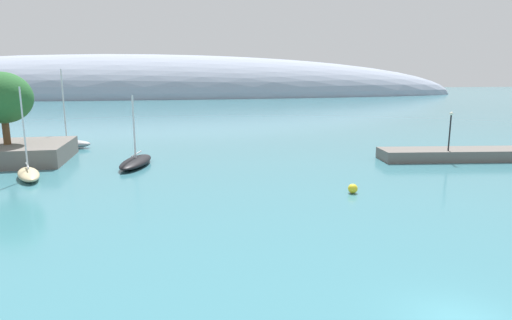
{
  "coord_description": "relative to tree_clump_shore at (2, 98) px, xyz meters",
  "views": [
    {
      "loc": [
        -10.58,
        -12.84,
        9.21
      ],
      "look_at": [
        -3.28,
        22.95,
        2.01
      ],
      "focal_mm": 30.11,
      "sensor_mm": 36.0,
      "label": 1
    }
  ],
  "objects": [
    {
      "name": "harbor_lamp_post",
      "position": [
        46.55,
        -9.1,
        -3.1
      ],
      "size": [
        0.36,
        0.36,
        4.2
      ],
      "color": "black",
      "rests_on": "breakwater_rocks"
    },
    {
      "name": "mooring_buoy_yellow",
      "position": [
        31.16,
        -18.93,
        -6.53
      ],
      "size": [
        0.76,
        0.76,
        0.76
      ],
      "primitive_type": "sphere",
      "color": "yellow",
      "rests_on": "water"
    },
    {
      "name": "sailboat_grey_mid_mooring",
      "position": [
        4.01,
        8.8,
        -6.28
      ],
      "size": [
        6.47,
        3.54,
        10.03
      ],
      "rotation": [
        0.0,
        0.0,
        6.04
      ],
      "color": "gray",
      "rests_on": "water"
    },
    {
      "name": "tree_clump_shore",
      "position": [
        0.0,
        0.0,
        0.0
      ],
      "size": [
        5.97,
        5.97,
        7.65
      ],
      "color": "brown",
      "rests_on": "shore_outcrop"
    },
    {
      "name": "sailboat_sand_outer_mooring",
      "position": [
        4.39,
        -8.6,
        -6.41
      ],
      "size": [
        3.63,
        5.95,
        8.27
      ],
      "rotation": [
        0.0,
        0.0,
        5.07
      ],
      "color": "#C6B284",
      "rests_on": "water"
    },
    {
      "name": "distant_ridge",
      "position": [
        6.15,
        148.64,
        -6.92
      ],
      "size": [
        302.03,
        57.15,
        36.63
      ],
      "primitive_type": "ellipsoid",
      "color": "#8E99AD",
      "rests_on": "ground"
    },
    {
      "name": "breakwater_rocks",
      "position": [
        50.55,
        -8.59,
        -6.31
      ],
      "size": [
        21.96,
        6.98,
        1.22
      ],
      "primitive_type": "cube",
      "rotation": [
        0.0,
        0.0,
        -0.15
      ],
      "color": "#66605B",
      "rests_on": "ground"
    },
    {
      "name": "shore_outcrop",
      "position": [
        -0.39,
        0.41,
        -5.93
      ],
      "size": [
        12.73,
        10.33,
        1.97
      ],
      "primitive_type": "cube",
      "color": "#66605B",
      "rests_on": "ground"
    },
    {
      "name": "sailboat_black_near_shore",
      "position": [
        13.51,
        -4.73,
        -6.42
      ],
      "size": [
        4.07,
        7.69,
        7.29
      ],
      "rotation": [
        0.0,
        0.0,
        4.47
      ],
      "color": "black",
      "rests_on": "water"
    }
  ]
}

